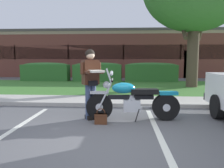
# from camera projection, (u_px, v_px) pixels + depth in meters

# --- Properties ---
(ground_plane) EXTENTS (140.00, 140.00, 0.00)m
(ground_plane) POSITION_uv_depth(u_px,v_px,m) (115.00, 140.00, 4.12)
(ground_plane) COLOR #565659
(curb_strip) EXTENTS (60.00, 0.20, 0.12)m
(curb_strip) POSITION_uv_depth(u_px,v_px,m) (120.00, 105.00, 6.96)
(curb_strip) COLOR #B7B2A8
(curb_strip) RESTS_ON ground
(concrete_walk) EXTENTS (60.00, 1.50, 0.08)m
(concrete_walk) POSITION_uv_depth(u_px,v_px,m) (121.00, 100.00, 7.81)
(concrete_walk) COLOR #B7B2A8
(concrete_walk) RESTS_ON ground
(grass_lawn) EXTENTS (60.00, 6.16, 0.06)m
(grass_lawn) POSITION_uv_depth(u_px,v_px,m) (123.00, 87.00, 11.61)
(grass_lawn) COLOR #3D752D
(grass_lawn) RESTS_ON ground
(stall_stripe_0) EXTENTS (0.16, 4.40, 0.01)m
(stall_stripe_0) POSITION_uv_depth(u_px,v_px,m) (7.00, 133.00, 4.46)
(stall_stripe_0) COLOR silver
(stall_stripe_0) RESTS_ON ground
(stall_stripe_1) EXTENTS (0.16, 4.40, 0.01)m
(stall_stripe_1) POSITION_uv_depth(u_px,v_px,m) (160.00, 137.00, 4.26)
(stall_stripe_1) COLOR silver
(stall_stripe_1) RESTS_ON ground
(motorcycle) EXTENTS (2.24, 0.82, 1.26)m
(motorcycle) POSITION_uv_depth(u_px,v_px,m) (136.00, 100.00, 5.43)
(motorcycle) COLOR black
(motorcycle) RESTS_ON ground
(rider_person) EXTENTS (0.61, 0.67, 1.70)m
(rider_person) POSITION_uv_depth(u_px,v_px,m) (91.00, 78.00, 5.44)
(rider_person) COLOR black
(rider_person) RESTS_ON ground
(handbag) EXTENTS (0.28, 0.13, 0.36)m
(handbag) POSITION_uv_depth(u_px,v_px,m) (101.00, 118.00, 5.11)
(handbag) COLOR #562D19
(handbag) RESTS_ON ground
(hedge_left) EXTENTS (3.05, 0.90, 1.24)m
(hedge_left) POSITION_uv_depth(u_px,v_px,m) (46.00, 71.00, 14.75)
(hedge_left) COLOR #336B2D
(hedge_left) RESTS_ON ground
(hedge_center_left) EXTENTS (3.09, 0.90, 1.24)m
(hedge_center_left) POSITION_uv_depth(u_px,v_px,m) (97.00, 72.00, 14.53)
(hedge_center_left) COLOR #336B2D
(hedge_center_left) RESTS_ON ground
(hedge_center_right) EXTENTS (3.27, 0.90, 1.24)m
(hedge_center_right) POSITION_uv_depth(u_px,v_px,m) (151.00, 72.00, 14.31)
(hedge_center_right) COLOR #336B2D
(hedge_center_right) RESTS_ON ground
(brick_building) EXTENTS (25.83, 8.48, 3.83)m
(brick_building) POSITION_uv_depth(u_px,v_px,m) (124.00, 54.00, 21.58)
(brick_building) COLOR brown
(brick_building) RESTS_ON ground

